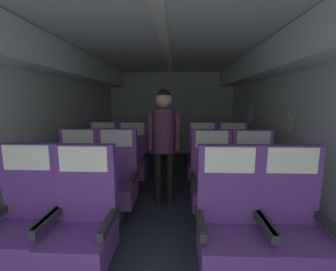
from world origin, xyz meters
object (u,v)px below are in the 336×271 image
seat_b_right_aisle (253,184)px  seat_c_right_window (202,161)px  seat_c_left_window (103,160)px  seat_a_left_aisle (82,226)px  seat_c_right_aisle (233,162)px  seat_b_left_window (78,181)px  seat_b_left_aisle (116,181)px  seat_a_left_window (25,223)px  seat_a_right_aisle (293,229)px  seat_b_right_window (212,183)px  seat_a_right_window (229,228)px  seat_c_left_aisle (132,161)px  flight_attendant (164,136)px

seat_b_right_aisle → seat_c_right_window: bearing=117.0°
seat_c_left_window → seat_c_right_window: same height
seat_c_left_window → seat_a_left_aisle: bearing=-75.6°
seat_c_left_window → seat_c_right_aisle: bearing=0.1°
seat_b_left_window → seat_b_left_aisle: 0.47m
seat_a_left_window → seat_a_right_aisle: (2.08, 0.00, 0.00)m
seat_b_right_window → seat_a_right_window: bearing=-90.3°
seat_a_right_aisle → seat_b_right_window: size_ratio=1.00×
seat_a_right_window → seat_c_right_window: bearing=89.9°
seat_b_left_window → seat_c_right_aisle: same height
seat_a_right_window → seat_b_left_aisle: (-1.13, 0.94, 0.00)m
seat_b_right_window → seat_c_left_aisle: 1.48m
seat_c_left_window → seat_c_right_aisle: same height
seat_a_left_aisle → seat_c_left_aisle: 1.88m
seat_b_left_aisle → seat_c_right_window: (1.14, 0.94, 0.00)m
seat_b_right_aisle → seat_c_left_aisle: same height
seat_a_left_window → seat_a_right_window: (1.60, -0.01, 0.00)m
seat_a_left_aisle → seat_a_right_window: size_ratio=1.00×
seat_c_left_aisle → seat_c_right_aisle: same height
seat_a_left_aisle → seat_c_right_window: same height
seat_c_left_window → seat_c_left_aisle: bearing=-0.6°
seat_b_left_window → seat_c_right_window: (1.60, 0.95, 0.00)m
seat_b_right_window → flight_attendant: flight_attendant is taller
seat_b_left_aisle → seat_a_left_window: bearing=-116.8°
seat_a_right_window → seat_c_left_window: bearing=130.9°
seat_b_left_aisle → seat_b_right_aisle: (1.62, -0.01, 0.00)m
seat_c_right_window → seat_c_left_aisle: bearing=-179.2°
seat_c_left_aisle → seat_c_right_window: same height
seat_b_left_aisle → seat_b_right_window: (1.14, -0.02, 0.00)m
seat_a_left_window → seat_a_right_aisle: same height
seat_a_right_window → seat_b_left_aisle: size_ratio=1.00×
seat_a_left_aisle → seat_c_left_window: same height
seat_b_right_aisle → seat_c_right_aisle: (-0.00, 0.95, 0.00)m
seat_a_left_window → seat_c_right_window: same height
seat_b_left_window → seat_c_left_aisle: (0.47, 0.93, 0.00)m
seat_c_left_aisle → seat_a_left_window: bearing=-104.3°
seat_b_right_aisle → flight_attendant: flight_attendant is taller
seat_c_right_window → seat_a_left_aisle: bearing=-120.9°
seat_a_left_aisle → seat_b_left_window: same height
seat_a_right_window → seat_c_left_aisle: size_ratio=1.00×
seat_a_left_window → seat_b_right_aisle: same height
seat_c_right_aisle → flight_attendant: flight_attendant is taller
seat_c_right_aisle → seat_a_left_window: bearing=-138.2°
seat_b_left_aisle → seat_a_right_aisle: bearing=-30.0°
seat_a_left_aisle → flight_attendant: flight_attendant is taller
flight_attendant → seat_b_left_window: bearing=-152.7°
seat_b_left_window → seat_a_right_window: bearing=-30.0°
seat_a_left_window → seat_b_left_aisle: size_ratio=1.00×
seat_c_left_window → seat_c_right_aisle: 2.10m
seat_a_right_aisle → seat_a_right_window: bearing=-178.9°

